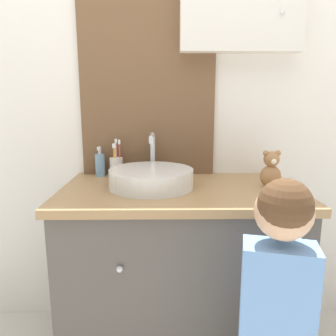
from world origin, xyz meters
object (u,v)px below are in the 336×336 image
Objects in this scene: toothbrush_holder at (116,166)px; child_figure at (277,304)px; soap_dispenser at (100,165)px; teddy_bear at (271,170)px; sink_basin at (152,177)px.

child_figure is at bearing -50.68° from toothbrush_holder.
soap_dispenser is 0.91× the size of teddy_bear.
sink_basin is 0.34m from soap_dispenser.
soap_dispenser is (-0.08, 0.00, 0.01)m from toothbrush_holder.
teddy_bear is at bearing -16.20° from soap_dispenser.
toothbrush_holder reaches higher than child_figure.
teddy_bear is at bearing 76.50° from child_figure.
child_figure reaches higher than soap_dispenser.
soap_dispenser is 0.15× the size of child_figure.
teddy_bear reaches higher than child_figure.
sink_basin reaches higher than toothbrush_holder.
teddy_bear is at bearing -1.77° from sink_basin.
soap_dispenser is at bearing 178.93° from toothbrush_holder.
child_figure is 0.60m from teddy_bear.
toothbrush_holder is at bearing -1.07° from soap_dispenser.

